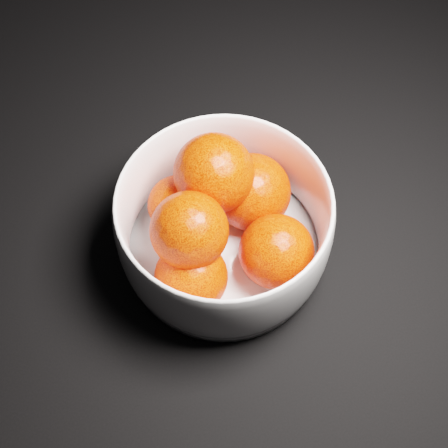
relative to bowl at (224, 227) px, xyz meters
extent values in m
cube|color=black|center=(-0.15, 0.01, -0.05)|extent=(3.00, 3.00, 0.00)
cylinder|color=white|center=(0.00, 0.00, -0.05)|extent=(0.20, 0.20, 0.01)
sphere|color=#FF2F08|center=(0.03, 0.04, 0.00)|extent=(0.08, 0.08, 0.08)
sphere|color=#FF2F08|center=(-0.04, 0.03, 0.00)|extent=(0.06, 0.06, 0.06)
sphere|color=#FF2F08|center=(-0.04, -0.05, 0.00)|extent=(0.07, 0.07, 0.07)
sphere|color=#FF2F08|center=(0.05, -0.03, 0.00)|extent=(0.07, 0.07, 0.07)
sphere|color=#FF2F08|center=(-0.01, 0.04, 0.04)|extent=(0.08, 0.08, 0.08)
sphere|color=#FF2F08|center=(-0.03, -0.02, 0.04)|extent=(0.07, 0.07, 0.07)
camera|label=1|loc=(-0.03, -0.30, 0.52)|focal=50.00mm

